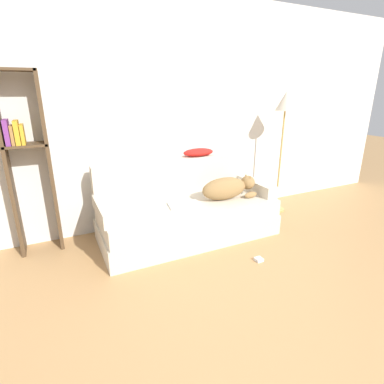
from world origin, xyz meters
TOP-DOWN VIEW (x-y plane):
  - ground_plane at (0.00, 0.00)m, footprint 20.00×20.00m
  - wall_back at (0.00, 2.48)m, footprint 7.77×0.06m
  - couch at (0.11, 1.88)m, footprint 2.00×0.87m
  - couch_backrest at (0.11, 2.25)m, footprint 1.96×0.15m
  - couch_arm_left at (-0.81, 1.87)m, footprint 0.15×0.68m
  - couch_arm_right at (1.04, 1.87)m, footprint 0.15×0.68m
  - dog at (0.58, 1.78)m, footprint 0.69×0.25m
  - laptop at (0.03, 1.80)m, footprint 0.37×0.27m
  - throw_pillow at (0.43, 2.25)m, footprint 0.40×0.21m
  - bookshelf at (-1.44, 2.30)m, footprint 0.41×0.26m
  - floor_lamp at (1.58, 2.06)m, footprint 0.26×0.26m
  - power_adapter at (0.51, 1.07)m, footprint 0.07×0.07m

SIDE VIEW (x-z plane):
  - ground_plane at x=0.00m, z-range 0.00..0.00m
  - power_adapter at x=0.51m, z-range 0.00..0.03m
  - couch at x=0.11m, z-range 0.00..0.42m
  - laptop at x=0.03m, z-range 0.42..0.44m
  - couch_arm_left at x=-0.81m, z-range 0.42..0.56m
  - couch_arm_right at x=1.04m, z-range 0.42..0.56m
  - dog at x=0.58m, z-range 0.43..0.68m
  - couch_backrest at x=0.11m, z-range 0.42..0.86m
  - throw_pillow at x=0.43m, z-range 0.86..0.95m
  - bookshelf at x=-1.44m, z-range 0.11..1.92m
  - wall_back at x=0.00m, z-range 0.00..2.70m
  - floor_lamp at x=1.58m, z-range 0.55..2.17m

